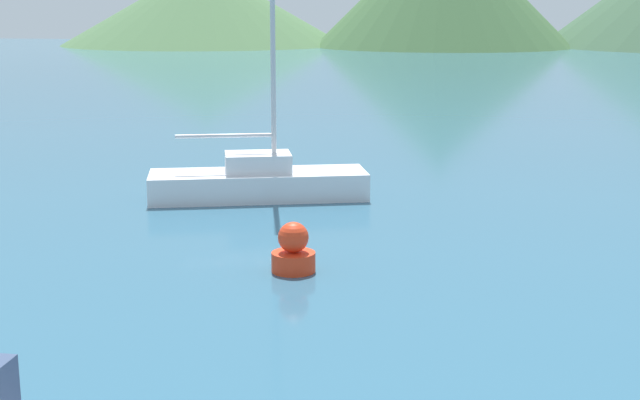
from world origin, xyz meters
name	(u,v)px	position (x,y,z in m)	size (l,w,h in m)	color
sailboat_inner	(258,179)	(-3.28, 19.35, 0.47)	(5.50, 3.13, 8.13)	silver
buoy_marker	(293,251)	(-1.14, 13.47, 0.37)	(0.78, 0.78, 0.90)	red
hill_west	(204,4)	(-32.00, 105.08, 4.83)	(34.43, 34.43, 9.67)	#476B42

